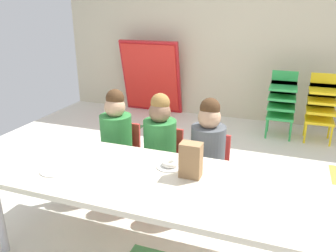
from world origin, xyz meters
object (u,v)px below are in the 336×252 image
seated_child_near_camera (117,133)px  paper_plate_near_edge (170,166)px  folded_activity_table (151,77)px  paper_bag_brown (191,160)px  craft_table (146,182)px  kid_chair_green_stack (282,100)px  paper_plate_center_table (55,170)px  seated_child_middle_seat (160,139)px  kid_chair_yellow_stack (321,104)px  seated_child_far_right (208,145)px  donut_powdered_on_plate (170,163)px

seated_child_near_camera → paper_plate_near_edge: bearing=-35.3°
folded_activity_table → paper_bag_brown: bearing=-62.8°
folded_activity_table → craft_table: bearing=-67.8°
kid_chair_green_stack → seated_child_near_camera: bearing=-123.0°
paper_plate_near_edge → folded_activity_table: bearing=115.2°
paper_bag_brown → paper_plate_center_table: (-0.83, -0.23, -0.11)m
seated_child_near_camera → paper_plate_near_edge: 0.77m
craft_table → seated_child_middle_seat: bearing=103.3°
kid_chair_yellow_stack → paper_plate_center_table: 3.18m
craft_table → seated_child_near_camera: bearing=130.9°
craft_table → paper_bag_brown: 0.31m
seated_child_middle_seat → folded_activity_table: folded_activity_table is taller
seated_child_far_right → seated_child_middle_seat: bearing=180.0°
kid_chair_green_stack → paper_plate_center_table: 2.96m
seated_child_far_right → paper_bag_brown: size_ratio=4.17×
donut_powdered_on_plate → kid_chair_green_stack: bearing=75.5°
seated_child_middle_seat → paper_plate_center_table: (-0.43, -0.75, 0.01)m
craft_table → seated_child_far_right: bearing=68.5°
seated_child_near_camera → donut_powdered_on_plate: 0.77m
seated_child_middle_seat → seated_child_near_camera: bearing=180.0°
craft_table → paper_plate_center_table: size_ratio=10.82×
kid_chair_yellow_stack → paper_plate_center_table: kid_chair_yellow_stack is taller
kid_chair_yellow_stack → donut_powdered_on_plate: (-1.06, -2.36, 0.13)m
craft_table → seated_child_middle_seat: size_ratio=2.12×
kid_chair_yellow_stack → paper_plate_near_edge: 2.59m
seated_child_near_camera → folded_activity_table: folded_activity_table is taller
kid_chair_yellow_stack → paper_plate_near_edge: (-1.06, -2.36, 0.11)m
seated_child_middle_seat → seated_child_far_right: size_ratio=1.00×
seated_child_near_camera → paper_bag_brown: bearing=-33.6°
paper_plate_near_edge → donut_powdered_on_plate: 0.02m
seated_child_near_camera → seated_child_far_right: size_ratio=1.00×
kid_chair_yellow_stack → paper_bag_brown: size_ratio=3.64×
seated_child_far_right → folded_activity_table: size_ratio=0.84×
seated_child_near_camera → seated_child_middle_seat: bearing=0.0°
seated_child_far_right → donut_powdered_on_plate: bearing=-108.2°
seated_child_far_right → paper_plate_center_table: seated_child_far_right is taller
kid_chair_green_stack → kid_chair_yellow_stack: 0.44m
seated_child_middle_seat → kid_chair_green_stack: 2.09m
craft_table → seated_child_near_camera: 0.82m
folded_activity_table → paper_plate_near_edge: (1.28, -2.71, 0.03)m
kid_chair_green_stack → paper_bag_brown: size_ratio=3.64×
kid_chair_green_stack → donut_powdered_on_plate: bearing=-104.5°
seated_child_middle_seat → kid_chair_green_stack: bearing=65.9°
kid_chair_green_stack → folded_activity_table: bearing=169.3°
kid_chair_green_stack → paper_plate_near_edge: kid_chair_green_stack is taller
seated_child_near_camera → donut_powdered_on_plate: bearing=-35.3°
seated_child_far_right → kid_chair_green_stack: bearing=76.4°
folded_activity_table → kid_chair_green_stack: bearing=-10.7°
seated_child_far_right → paper_plate_near_edge: seated_child_far_right is taller
kid_chair_green_stack → donut_powdered_on_plate: 2.44m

